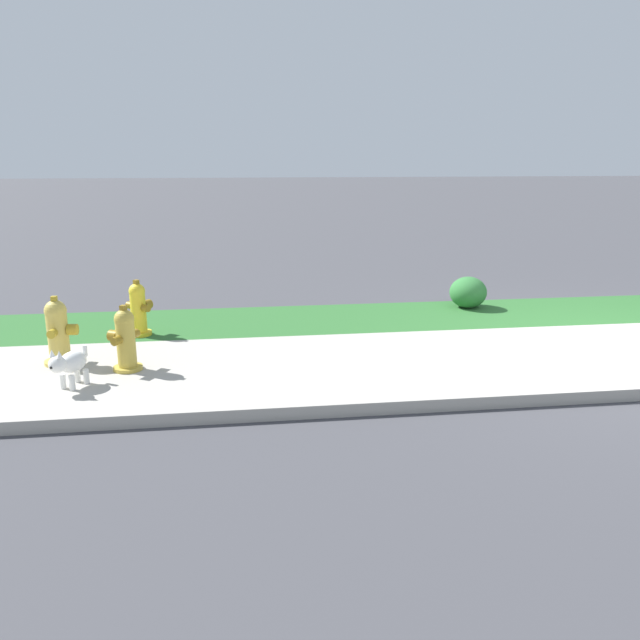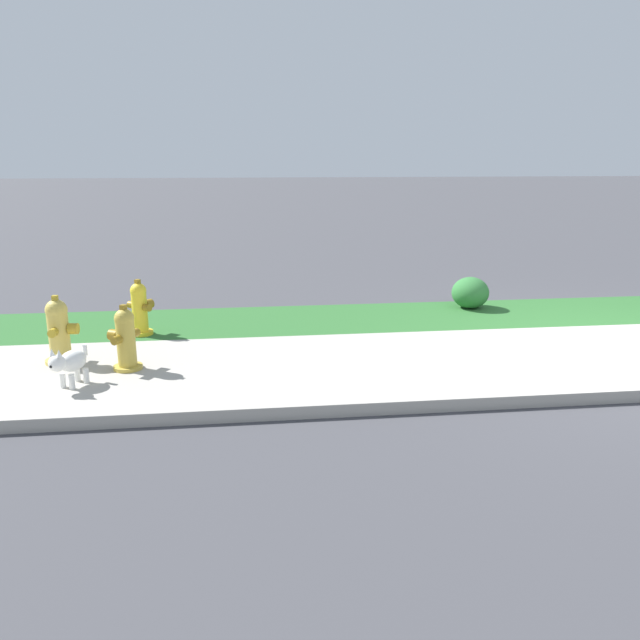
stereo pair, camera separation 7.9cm
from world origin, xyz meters
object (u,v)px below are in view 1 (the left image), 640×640
fire_hydrant_at_driveway (125,340)px  fire_hydrant_across_street (139,309)px  shrub_bush_near_lamp (468,292)px  fire_hydrant_near_corner (58,332)px  small_white_dog (69,364)px

fire_hydrant_at_driveway → fire_hydrant_across_street: fire_hydrant_across_street is taller
fire_hydrant_across_street → shrub_bush_near_lamp: (4.62, 0.87, -0.11)m
fire_hydrant_near_corner → small_white_dog: size_ratio=1.73×
fire_hydrant_at_driveway → fire_hydrant_across_street: bearing=31.9°
fire_hydrant_near_corner → fire_hydrant_at_driveway: size_ratio=1.07×
shrub_bush_near_lamp → fire_hydrant_near_corner: bearing=-160.1°
fire_hydrant_near_corner → fire_hydrant_across_street: 1.26m
fire_hydrant_across_street → small_white_dog: 1.87m
fire_hydrant_at_driveway → fire_hydrant_near_corner: bearing=97.3°
fire_hydrant_across_street → small_white_dog: (-0.39, -1.83, -0.09)m
fire_hydrant_across_street → small_white_dog: size_ratio=1.62×
fire_hydrant_at_driveway → shrub_bush_near_lamp: bearing=-34.5°
fire_hydrant_at_driveway → small_white_dog: fire_hydrant_at_driveway is taller
small_white_dog → fire_hydrant_at_driveway: bearing=165.2°
fire_hydrant_near_corner → small_white_dog: 0.84m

